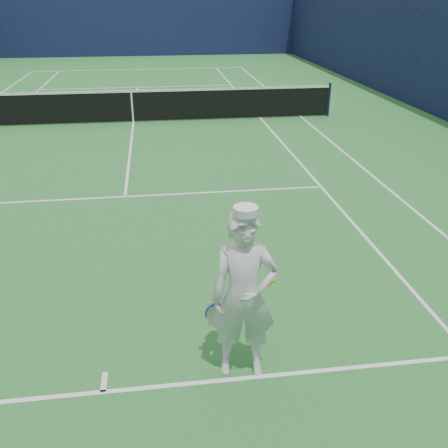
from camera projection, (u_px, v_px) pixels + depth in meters
name	position (u px, v px, depth m)	size (l,w,h in m)	color
ground	(133.00, 122.00, 15.85)	(80.00, 80.00, 0.00)	#2C7531
court_markings	(133.00, 122.00, 15.84)	(11.03, 23.83, 0.01)	white
windscreen_fence	(128.00, 56.00, 15.00)	(20.12, 36.12, 4.00)	#10163C
tennis_net	(132.00, 105.00, 15.61)	(12.88, 0.09, 1.07)	#141E4C
tennis_player	(244.00, 296.00, 5.11)	(0.77, 0.55, 1.95)	silver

